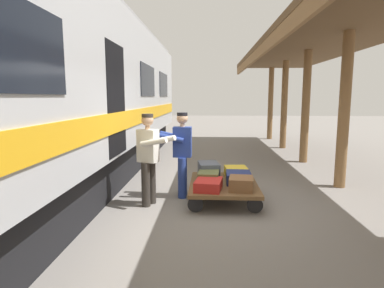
# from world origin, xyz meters

# --- Properties ---
(ground_plane) EXTENTS (60.00, 60.00, 0.00)m
(ground_plane) POSITION_xyz_m (0.00, 0.00, 0.00)
(ground_plane) COLOR slate
(platform_canopy) EXTENTS (3.20, 20.67, 3.56)m
(platform_canopy) POSITION_xyz_m (-2.46, -0.00, 3.25)
(platform_canopy) COLOR brown
(platform_canopy) RESTS_ON ground_plane
(train_car) EXTENTS (3.03, 17.66, 4.00)m
(train_car) POSITION_xyz_m (3.60, -0.00, 2.06)
(train_car) COLOR #B7BABF
(train_car) RESTS_ON ground_plane
(luggage_cart) EXTENTS (1.31, 1.76, 0.35)m
(luggage_cart) POSITION_xyz_m (0.13, -0.34, 0.30)
(luggage_cart) COLOR brown
(luggage_cart) RESTS_ON ground_plane
(suitcase_olive_duffel) EXTENTS (0.43, 0.55, 0.22)m
(suitcase_olive_duffel) POSITION_xyz_m (0.43, -0.34, 0.46)
(suitcase_olive_duffel) COLOR brown
(suitcase_olive_duffel) RESTS_ON luggage_cart
(suitcase_red_plastic) EXTENTS (0.54, 0.66, 0.18)m
(suitcase_red_plastic) POSITION_xyz_m (0.43, 0.14, 0.44)
(suitcase_red_plastic) COLOR #AD231E
(suitcase_red_plastic) RESTS_ON luggage_cart
(suitcase_slate_roller) EXTENTS (0.48, 0.63, 0.30)m
(suitcase_slate_roller) POSITION_xyz_m (0.43, -0.82, 0.50)
(suitcase_slate_roller) COLOR #4C515B
(suitcase_slate_roller) RESTS_ON luggage_cart
(suitcase_brown_leather) EXTENTS (0.47, 0.53, 0.23)m
(suitcase_brown_leather) POSITION_xyz_m (-0.16, 0.14, 0.46)
(suitcase_brown_leather) COLOR brown
(suitcase_brown_leather) RESTS_ON luggage_cart
(suitcase_navy_fabric) EXTENTS (0.49, 0.59, 0.21)m
(suitcase_navy_fabric) POSITION_xyz_m (-0.16, -0.34, 0.45)
(suitcase_navy_fabric) COLOR navy
(suitcase_navy_fabric) RESTS_ON luggage_cart
(suitcase_yellow_case) EXTENTS (0.50, 0.65, 0.20)m
(suitcase_yellow_case) POSITION_xyz_m (-0.16, -0.82, 0.45)
(suitcase_yellow_case) COLOR gold
(suitcase_yellow_case) RESTS_ON luggage_cart
(porter_in_overalls) EXTENTS (0.67, 0.44, 1.70)m
(porter_in_overalls) POSITION_xyz_m (0.97, -0.53, 0.93)
(porter_in_overalls) COLOR navy
(porter_in_overalls) RESTS_ON ground_plane
(porter_by_door) EXTENTS (0.74, 0.59, 1.70)m
(porter_by_door) POSITION_xyz_m (1.52, 0.02, 0.93)
(porter_by_door) COLOR #332D28
(porter_by_door) RESTS_ON ground_plane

